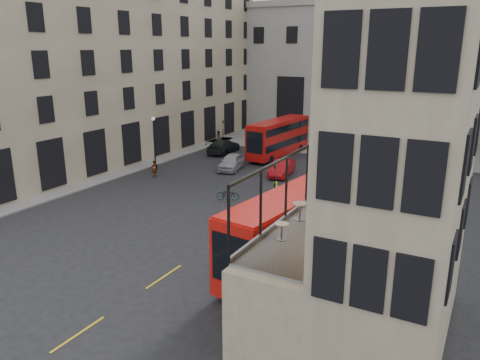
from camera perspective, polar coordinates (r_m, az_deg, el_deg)
The scene contains 31 objects.
ground at distance 25.09m, azimuth -5.53°, elevation -12.68°, with size 140.00×140.00×0.00m, color black.
host_building_main at distance 18.73m, azimuth 19.85°, elevation 2.02°, with size 7.26×11.40×15.10m.
host_frontage at distance 21.41m, azimuth 9.13°, elevation -11.33°, with size 3.00×11.00×4.50m, color tan.
cafe_floor at distance 20.47m, azimuth 9.42°, elevation -5.60°, with size 3.00×10.00×0.10m, color slate.
building_left at distance 54.93m, azimuth -17.88°, elevation 14.59°, with size 14.60×50.60×22.00m.
gateway at distance 68.40m, azimuth 14.29°, elevation 13.30°, with size 35.00×10.60×18.00m.
pavement_far at distance 60.26m, azimuth 10.29°, elevation 4.28°, with size 40.00×12.00×0.12m, color slate.
pavement_left at distance 47.39m, azimuth -19.52°, elevation 0.44°, with size 8.00×48.00×0.12m, color slate.
traffic_light_near at distance 34.36m, azimuth 4.27°, elevation -0.25°, with size 0.16×0.20×3.80m.
traffic_light_far at distance 54.55m, azimuth -2.09°, elevation 5.85°, with size 0.16×0.20×3.80m.
street_lamp_a at distance 47.65m, azimuth -10.37°, elevation 4.08°, with size 0.36×0.36×5.33m.
street_lamp_b at distance 56.11m, azimuth 9.07°, elevation 5.91°, with size 0.36×0.36×5.33m.
bus_near at distance 25.99m, azimuth 6.22°, elevation -5.61°, with size 3.85×11.28×4.41m.
bus_far at distance 52.82m, azimuth 4.74°, elevation 5.36°, with size 3.15×10.54×4.15m.
car_a at distance 47.22m, azimuth -1.03°, elevation 2.23°, with size 1.86×4.63×1.58m, color #95999D.
car_b at distance 45.14m, azimuth 5.14°, elevation 1.48°, with size 1.61×4.61×1.52m, color #9B090E.
car_c at distance 54.74m, azimuth -2.03°, elevation 4.14°, with size 2.22×5.45×1.58m, color black.
bicycle at distance 37.91m, azimuth -1.51°, elevation -1.74°, with size 0.63×1.79×0.94m, color gray.
cyclist at distance 37.46m, azimuth 4.42°, elevation -1.41°, with size 0.61×0.40×1.68m, color #A6E217.
pedestrian_a at distance 58.92m, azimuth -2.60°, elevation 5.11°, with size 0.89×0.69×1.83m, color gray.
pedestrian_b at distance 52.26m, azimuth 4.92°, elevation 3.52°, with size 1.01×0.58×1.57m, color gray.
pedestrian_c at distance 59.72m, azimuth 13.41°, elevation 4.79°, with size 1.01×0.42×1.73m, color gray.
pedestrian_d at distance 54.78m, azimuth 18.12°, elevation 3.55°, with size 0.94×0.61×1.92m, color gray.
pedestrian_e at distance 45.05m, azimuth -10.43°, elevation 1.33°, with size 0.60×0.39×1.64m, color gray.
cafe_table_near at distance 18.62m, azimuth 5.11°, elevation -5.96°, with size 0.56×0.56×0.70m.
cafe_table_mid at distance 20.78m, azimuth 7.32°, elevation -3.50°, with size 0.63×0.63×0.79m.
cafe_table_far at distance 23.90m, azimuth 10.81°, elevation -1.11°, with size 0.60×0.60×0.75m.
cafe_chair_a at distance 17.67m, azimuth 9.94°, elevation -8.14°, with size 0.48×0.48×0.84m.
cafe_chair_b at distance 19.42m, azimuth 11.27°, elevation -5.80°, with size 0.58×0.58×0.98m.
cafe_chair_c at distance 20.38m, azimuth 12.29°, elevation -4.85°, with size 0.55×0.55×0.92m.
cafe_chair_d at distance 23.46m, azimuth 14.55°, elevation -2.19°, with size 0.58×0.58×0.97m.
Camera 1 is at (12.64, -18.05, 12.00)m, focal length 35.00 mm.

